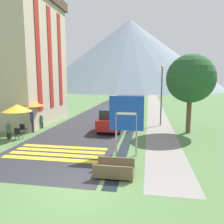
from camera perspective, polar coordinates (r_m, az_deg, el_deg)
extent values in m
plane|color=#517542|center=(27.97, 4.11, -0.13)|extent=(160.00, 160.00, 0.00)
cube|color=#2D2D33|center=(38.10, 1.81, 2.18)|extent=(6.40, 60.00, 0.01)
cube|color=gray|center=(37.77, 11.02, 1.97)|extent=(2.20, 60.00, 0.01)
cube|color=black|center=(37.79, 7.38, 2.06)|extent=(0.60, 60.00, 0.00)
cube|color=yellow|center=(12.25, -16.05, -11.74)|extent=(5.44, 0.44, 0.01)
cube|color=yellow|center=(12.85, -14.69, -10.72)|extent=(5.44, 0.44, 0.01)
cube|color=yellow|center=(13.45, -13.45, -9.80)|extent=(5.44, 0.44, 0.01)
cube|color=yellow|center=(14.07, -12.33, -8.95)|extent=(5.44, 0.44, 0.01)
cone|color=gray|center=(99.57, 4.54, 14.63)|extent=(79.44, 79.44, 29.84)
cube|color=#BCAD93|center=(23.01, -22.51, 12.68)|extent=(5.73, 8.16, 12.23)
cube|color=maroon|center=(19.64, -18.68, 13.71)|extent=(0.06, 0.70, 9.17)
cube|color=maroon|center=(21.64, -15.82, 13.31)|extent=(0.06, 0.70, 9.17)
cube|color=maroon|center=(23.68, -13.45, 12.95)|extent=(0.06, 0.70, 9.17)
cylinder|color=#9E9EA3|center=(12.14, 1.10, -5.68)|extent=(0.10, 0.10, 2.40)
cylinder|color=#9E9EA3|center=(12.03, 6.42, -5.86)|extent=(0.10, 0.10, 2.40)
cube|color=#1947B7|center=(11.82, 3.79, -0.38)|extent=(1.88, 0.05, 1.89)
cube|color=white|center=(11.79, 3.77, -0.41)|extent=(1.03, 0.02, 0.14)
cube|color=brown|center=(9.90, 0.60, -15.53)|extent=(1.70, 1.10, 0.12)
cube|color=brown|center=(9.33, 0.10, -15.19)|extent=(1.70, 0.08, 0.45)
cube|color=brown|center=(10.26, 1.06, -12.93)|extent=(1.70, 0.08, 0.45)
cube|color=brown|center=(10.08, -3.89, -15.72)|extent=(0.16, 0.99, 0.08)
cube|color=brown|center=(9.87, 5.21, -16.31)|extent=(0.16, 0.99, 0.08)
cube|color=#A31919|center=(18.11, -0.17, -2.52)|extent=(1.73, 4.24, 0.84)
cube|color=#23282D|center=(17.77, -0.28, -0.24)|extent=(1.47, 2.33, 0.68)
cylinder|color=black|center=(19.60, -1.90, -2.92)|extent=(0.18, 0.60, 0.60)
cylinder|color=black|center=(19.35, 2.91, -3.08)|extent=(0.18, 0.60, 0.60)
cylinder|color=black|center=(17.09, -3.65, -4.63)|extent=(0.18, 0.60, 0.60)
cylinder|color=black|center=(16.80, 1.86, -4.85)|extent=(0.18, 0.60, 0.60)
cube|color=black|center=(26.07, 2.96, 0.85)|extent=(1.88, 3.84, 0.84)
cube|color=#23282D|center=(25.79, 2.93, 2.47)|extent=(1.60, 2.11, 0.68)
cylinder|color=black|center=(27.41, 1.37, 0.35)|extent=(0.18, 0.60, 0.60)
cylinder|color=black|center=(27.22, 5.13, 0.26)|extent=(0.18, 0.60, 0.60)
cylinder|color=black|center=(25.09, 0.60, -0.41)|extent=(0.18, 0.60, 0.60)
cylinder|color=black|center=(24.87, 4.71, -0.51)|extent=(0.18, 0.60, 0.60)
cube|color=black|center=(16.68, -23.17, -5.12)|extent=(0.40, 0.40, 0.04)
cube|color=black|center=(16.49, -23.55, -4.58)|extent=(0.40, 0.04, 0.40)
cylinder|color=black|center=(16.96, -23.30, -5.69)|extent=(0.03, 0.03, 0.45)
cylinder|color=black|center=(16.78, -22.32, -5.78)|extent=(0.03, 0.03, 0.45)
cylinder|color=black|center=(16.68, -23.93, -5.95)|extent=(0.03, 0.03, 0.45)
cylinder|color=black|center=(16.50, -22.94, -6.05)|extent=(0.03, 0.03, 0.45)
cube|color=black|center=(19.03, -20.25, -3.34)|extent=(0.40, 0.40, 0.04)
cube|color=black|center=(18.84, -20.55, -2.85)|extent=(0.40, 0.04, 0.40)
cylinder|color=black|center=(19.30, -20.41, -3.87)|extent=(0.03, 0.03, 0.45)
cylinder|color=black|center=(19.13, -19.52, -3.93)|extent=(0.03, 0.03, 0.45)
cylinder|color=black|center=(19.01, -20.92, -4.07)|extent=(0.03, 0.03, 0.45)
cylinder|color=black|center=(18.84, -20.02, -4.14)|extent=(0.03, 0.03, 0.45)
cube|color=black|center=(17.98, -22.08, -4.10)|extent=(0.40, 0.40, 0.04)
cube|color=black|center=(17.79, -22.42, -3.59)|extent=(0.40, 0.04, 0.40)
cylinder|color=black|center=(18.26, -22.22, -4.65)|extent=(0.03, 0.03, 0.45)
cylinder|color=black|center=(18.08, -21.30, -4.72)|extent=(0.03, 0.03, 0.45)
cylinder|color=black|center=(17.98, -22.78, -4.88)|extent=(0.03, 0.03, 0.45)
cylinder|color=black|center=(17.80, -21.86, -4.95)|extent=(0.03, 0.03, 0.45)
cylinder|color=#B7B2A8|center=(16.87, -23.33, -2.54)|extent=(0.06, 0.06, 2.30)
cone|color=yellow|center=(16.71, -23.54, 1.00)|extent=(1.99, 1.99, 0.50)
cylinder|color=#B7B2A8|center=(19.04, -20.33, -1.13)|extent=(0.06, 0.06, 2.34)
cone|color=orange|center=(18.90, -20.49, 2.07)|extent=(2.14, 2.14, 0.37)
cylinder|color=#282833|center=(17.15, -25.56, -5.66)|extent=(0.14, 0.14, 0.46)
cylinder|color=#282833|center=(17.04, -25.06, -5.71)|extent=(0.14, 0.14, 0.46)
cylinder|color=#386B47|center=(16.98, -25.42, -4.02)|extent=(0.32, 0.32, 0.56)
sphere|color=#9E755B|center=(16.91, -25.50, -2.78)|extent=(0.22, 0.22, 0.22)
cylinder|color=#282833|center=(18.58, -20.40, -3.56)|extent=(0.14, 0.14, 0.94)
cylinder|color=#282833|center=(18.49, -19.91, -3.59)|extent=(0.14, 0.14, 0.94)
cylinder|color=navy|center=(18.40, -20.28, -1.22)|extent=(0.32, 0.32, 0.61)
sphere|color=#9E755B|center=(18.34, -20.34, 0.02)|extent=(0.22, 0.22, 0.22)
cylinder|color=#282833|center=(19.92, -18.19, -3.37)|extent=(0.14, 0.14, 0.46)
cylinder|color=#282833|center=(19.83, -17.73, -3.40)|extent=(0.14, 0.14, 0.46)
cylinder|color=#386B47|center=(19.78, -18.03, -1.92)|extent=(0.32, 0.32, 0.57)
sphere|color=tan|center=(19.72, -18.08, -0.83)|extent=(0.22, 0.22, 0.22)
cylinder|color=#515156|center=(20.32, 12.76, 3.81)|extent=(0.12, 0.12, 5.19)
sphere|color=silver|center=(20.29, 13.02, 11.47)|extent=(0.28, 0.28, 0.28)
cylinder|color=brown|center=(18.12, 19.38, -1.00)|extent=(0.36, 0.36, 2.68)
sphere|color=#235128|center=(17.90, 19.84, 8.23)|extent=(3.70, 3.70, 3.70)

